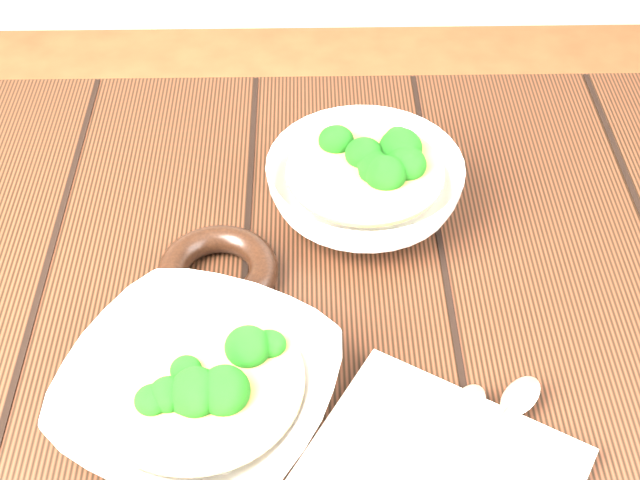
# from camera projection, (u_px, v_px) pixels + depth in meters

# --- Properties ---
(table) EXTENTS (1.20, 0.80, 0.75)m
(table) POSITION_uv_depth(u_px,v_px,m) (269.00, 391.00, 0.93)
(table) COLOR #381B10
(table) RESTS_ON ground
(soup_bowl_front) EXTENTS (0.29, 0.29, 0.07)m
(soup_bowl_front) POSITION_uv_depth(u_px,v_px,m) (199.00, 391.00, 0.75)
(soup_bowl_front) COLOR white
(soup_bowl_front) RESTS_ON table
(soup_bowl_back) EXTENTS (0.25, 0.25, 0.07)m
(soup_bowl_back) POSITION_uv_depth(u_px,v_px,m) (364.00, 185.00, 0.93)
(soup_bowl_back) COLOR white
(soup_bowl_back) RESTS_ON table
(trivet) EXTENTS (0.15, 0.15, 0.03)m
(trivet) POSITION_uv_depth(u_px,v_px,m) (218.00, 271.00, 0.87)
(trivet) COLOR black
(trivet) RESTS_ON table
(napkin) EXTENTS (0.27, 0.25, 0.01)m
(napkin) POSITION_uv_depth(u_px,v_px,m) (439.00, 476.00, 0.72)
(napkin) COLOR beige
(napkin) RESTS_ON table
(spoon_left) EXTENTS (0.11, 0.15, 0.01)m
(spoon_left) POSITION_uv_depth(u_px,v_px,m) (448.00, 435.00, 0.74)
(spoon_left) COLOR #B7B2A1
(spoon_left) RESTS_ON napkin
(spoon_right) EXTENTS (0.13, 0.14, 0.01)m
(spoon_right) POSITION_uv_depth(u_px,v_px,m) (500.00, 422.00, 0.75)
(spoon_right) COLOR #B7B2A1
(spoon_right) RESTS_ON napkin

